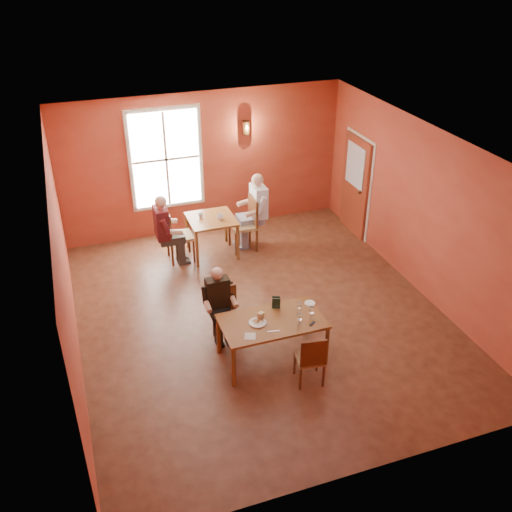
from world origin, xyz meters
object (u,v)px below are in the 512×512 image
object	(u,v)px
main_table	(272,340)
chair_diner_white	(243,224)
chair_diner_maroon	(180,235)
diner_maroon	(178,228)
diner_white	(244,215)
second_table	(212,236)
chair_diner_main	(228,317)
chair_empty	(309,357)
diner_main	(228,310)

from	to	relation	value
main_table	chair_diner_white	world-z (taller)	chair_diner_white
chair_diner_maroon	diner_maroon	size ratio (longest dim) A/B	0.76
diner_white	chair_diner_maroon	world-z (taller)	diner_white
chair_diner_white	diner_maroon	xyz separation A→B (m)	(-1.33, 0.00, 0.15)
second_table	diner_maroon	size ratio (longest dim) A/B	0.64
second_table	diner_maroon	bearing A→B (deg)	180.00
chair_diner_main	second_table	size ratio (longest dim) A/B	1.01
chair_diner_maroon	diner_white	bearing A→B (deg)	90.00
main_table	diner_maroon	world-z (taller)	diner_maroon
second_table	diner_white	size ratio (longest dim) A/B	0.60
chair_diner_maroon	chair_empty	bearing A→B (deg)	13.32
chair_empty	chair_diner_maroon	size ratio (longest dim) A/B	0.79
main_table	second_table	world-z (taller)	second_table
chair_diner_white	diner_white	distance (m)	0.20
main_table	diner_white	distance (m)	3.55
chair_diner_maroon	diner_maroon	xyz separation A→B (m)	(-0.03, 0.00, 0.17)
main_table	second_table	bearing A→B (deg)	89.68
main_table	second_table	size ratio (longest dim) A/B	1.70
chair_empty	second_table	size ratio (longest dim) A/B	0.94
main_table	chair_diner_maroon	xyz separation A→B (m)	(-0.63, 3.46, 0.18)
main_table	chair_empty	distance (m)	0.72
diner_main	second_table	distance (m)	2.89
second_table	chair_empty	bearing A→B (deg)	-85.54
chair_empty	diner_maroon	size ratio (longest dim) A/B	0.60
second_table	chair_diner_white	xyz separation A→B (m)	(0.65, 0.00, 0.16)
main_table	chair_diner_maroon	bearing A→B (deg)	100.33
diner_main	chair_diner_main	bearing A→B (deg)	-90.00
diner_main	diner_white	size ratio (longest dim) A/B	0.80
chair_empty	chair_diner_maroon	distance (m)	4.21
diner_main	diner_white	distance (m)	3.09
main_table	diner_white	xyz separation A→B (m)	(0.70, 3.46, 0.39)
diner_main	chair_empty	bearing A→B (deg)	123.79
chair_diner_maroon	main_table	bearing A→B (deg)	10.33
chair_empty	diner_maroon	world-z (taller)	diner_maroon
chair_diner_white	chair_diner_maroon	size ratio (longest dim) A/B	1.04
diner_main	chair_empty	world-z (taller)	diner_main
second_table	chair_diner_maroon	xyz separation A→B (m)	(-0.65, 0.00, 0.14)
chair_diner_main	chair_diner_maroon	distance (m)	2.81
chair_diner_main	second_table	bearing A→B (deg)	-100.47
diner_maroon	chair_diner_main	bearing A→B (deg)	3.27
main_table	diner_maroon	xyz separation A→B (m)	(-0.66, 3.46, 0.34)
chair_diner_white	diner_white	xyz separation A→B (m)	(0.03, 0.00, 0.20)
diner_main	chair_diner_white	world-z (taller)	diner_main
diner_main	diner_white	xyz separation A→B (m)	(1.20, 2.84, 0.15)
diner_white	diner_main	bearing A→B (deg)	157.10
chair_diner_white	main_table	bearing A→B (deg)	169.05
chair_diner_main	diner_main	bearing A→B (deg)	90.00
chair_empty	second_table	bearing A→B (deg)	103.10
main_table	diner_main	distance (m)	0.83
diner_main	chair_empty	size ratio (longest dim) A/B	1.41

